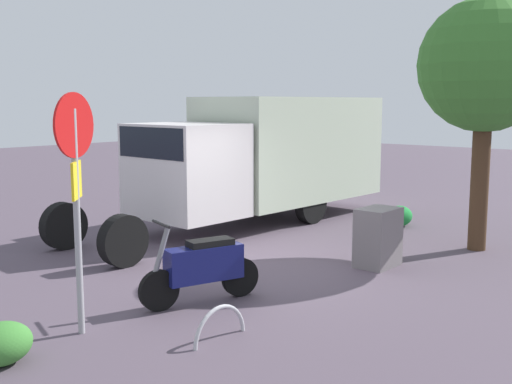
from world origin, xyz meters
The scene contains 9 objects.
ground_plane centered at (0.00, 0.00, 0.00)m, with size 60.00×60.00×0.00m, color #524552.
box_truck_near centered at (-3.18, -2.62, 1.61)m, with size 8.48×2.44×2.89m.
motorcycle centered at (1.98, 0.59, 0.52)m, with size 1.75×0.79×1.20m.
stop_sign centered at (3.76, 0.31, 1.92)m, with size 0.71×0.33×2.89m.
street_tree centered at (-3.63, 2.26, 3.41)m, with size 2.46×2.46×4.68m.
utility_cabinet centered at (-1.32, 1.45, 0.50)m, with size 0.77×0.54×1.00m, color slate.
bike_rack_hoop centered at (2.83, 1.72, 0.00)m, with size 0.85×0.85×0.05m, color #B7B7BC.
shrub_near_sign centered at (-4.70, 0.07, 0.23)m, with size 0.68×0.56×0.47m, color #1F8637.
shrub_mid_verge centered at (4.85, 0.44, 0.23)m, with size 0.67×0.55×0.46m, color #3A7E31.
Camera 1 is at (7.87, 6.60, 2.77)m, focal length 43.68 mm.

